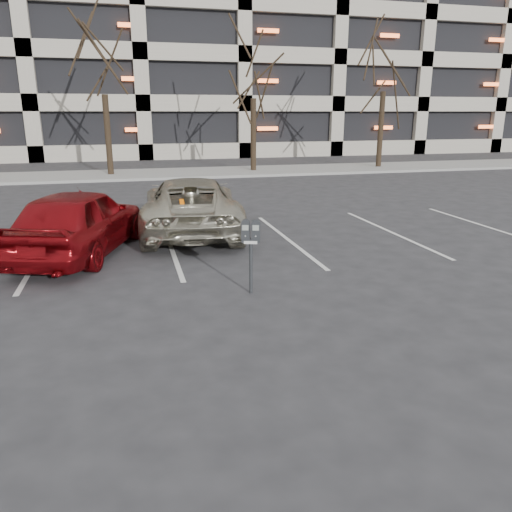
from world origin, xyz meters
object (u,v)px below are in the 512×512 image
suv_silver (191,205)px  tree_c (253,50)px  car_red (79,221)px  tree_b (100,41)px  tree_d (387,41)px  parking_meter (251,238)px

suv_silver → tree_c: bearing=-105.1°
car_red → tree_b: bearing=-72.8°
tree_c → tree_d: 7.03m
tree_b → parking_meter: (2.66, -17.10, -5.04)m
tree_b → tree_c: (7.00, 0.00, -0.21)m
parking_meter → car_red: size_ratio=0.29×
tree_b → car_red: size_ratio=1.93×
tree_c → tree_d: bearing=0.0°
tree_d → suv_silver: (-11.74, -12.37, -5.72)m
tree_b → parking_meter: 18.03m
parking_meter → car_red: car_red is taller
tree_b → tree_c: size_ratio=1.04×
suv_silver → car_red: bearing=36.4°
tree_d → parking_meter: tree_d is taller
car_red → suv_silver: bearing=-131.1°
tree_c → suv_silver: (-4.74, -12.37, -5.09)m
tree_d → car_red: tree_d is taller
tree_d → parking_meter: 21.24m
tree_b → suv_silver: (2.26, -12.37, -5.30)m
parking_meter → tree_b: bearing=116.3°
parking_meter → suv_silver: bearing=112.2°
tree_d → suv_silver: 17.99m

